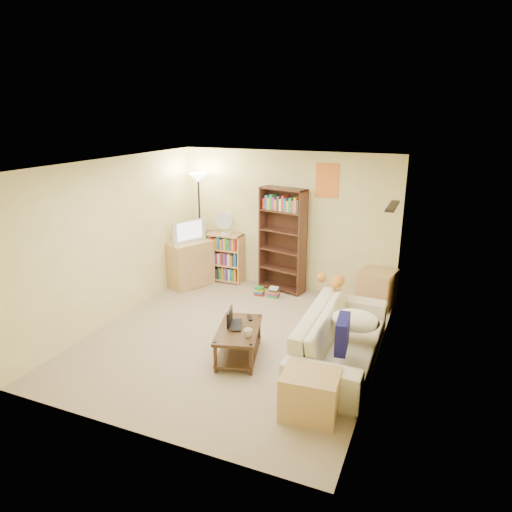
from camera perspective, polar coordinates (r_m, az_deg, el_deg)
name	(u,v)px	position (r m, az deg, el deg)	size (l,w,h in m)	color
room	(233,229)	(6.16, -2.89, 3.34)	(4.50, 4.54, 2.52)	tan
sofa	(341,337)	(6.13, 10.52, -9.93)	(0.93, 2.32, 0.68)	beige
navy_pillow	(342,334)	(5.53, 10.75, -9.54)	(0.44, 0.13, 0.40)	#131253
cream_blanket	(355,321)	(6.04, 12.32, -7.89)	(0.62, 0.44, 0.27)	white
tabby_cat	(335,281)	(6.80, 9.82, -3.07)	(0.53, 0.19, 0.18)	orange
coffee_table	(239,339)	(6.14, -2.20, -10.27)	(0.76, 1.05, 0.42)	#402C18
laptop	(240,325)	(6.12, -2.01, -8.63)	(0.35, 0.42, 0.03)	black
laptop_screen	(230,317)	(6.09, -3.30, -7.61)	(0.01, 0.32, 0.21)	white
mug	(248,333)	(5.84, -1.03, -9.58)	(0.12, 0.12, 0.10)	silver
tv_remote	(250,318)	(6.33, -0.80, -7.73)	(0.05, 0.17, 0.02)	black
tv_stand	(189,263)	(8.64, -8.43, -0.89)	(0.57, 0.79, 0.85)	#DBBB6B
television	(187,231)	(8.46, -8.62, 3.13)	(0.37, 0.67, 0.40)	black
tall_bookshelf	(282,238)	(8.14, 3.32, 2.29)	(0.89, 0.46, 1.88)	#422319
short_bookshelf	(224,258)	(8.74, -3.99, -0.21)	(0.73, 0.30, 0.94)	tan
desk_fan	(225,223)	(8.49, -3.91, 4.18)	(0.33, 0.19, 0.45)	silver
floor_lamp	(199,196)	(8.46, -7.16, 7.39)	(0.35, 0.35, 2.08)	black
side_table	(377,288)	(7.93, 14.87, -3.91)	(0.54, 0.54, 0.62)	tan
end_cabinet	(310,394)	(5.14, 6.79, -16.76)	(0.60, 0.50, 0.50)	tan
book_stacks	(267,292)	(8.12, 1.42, -4.48)	(0.47, 0.16, 0.19)	red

